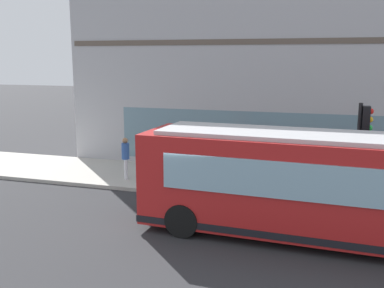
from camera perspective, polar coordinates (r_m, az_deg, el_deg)
ground at (r=13.97m, az=2.96°, el=-10.54°), size 120.00×120.00×0.00m
sidewalk_curb at (r=18.29m, az=6.55°, el=-5.10°), size 4.17×40.00×0.15m
building_corner at (r=22.94m, az=9.36°, el=11.22°), size 6.74×17.86×10.56m
city_bus_nearside at (r=13.05m, az=15.51°, el=-5.29°), size 3.00×10.15×3.07m
traffic_light_near_corner at (r=16.04m, az=21.10°, el=1.17°), size 0.32×0.49×3.50m
fire_hydrant at (r=17.89m, az=4.43°, el=-3.97°), size 0.35×0.35×0.74m
pedestrian_by_light_pole at (r=18.61m, az=-8.54°, el=-1.44°), size 0.32×0.32×1.74m
pedestrian_near_hydrant at (r=19.16m, az=0.31°, el=-1.26°), size 0.32×0.32×1.58m
newspaper_vending_box at (r=19.26m, az=14.00°, el=-2.91°), size 0.44×0.43×0.90m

